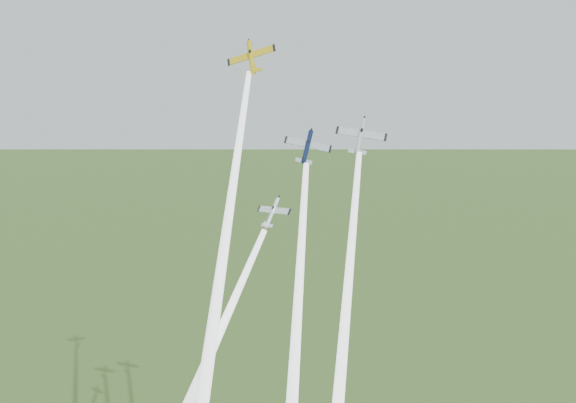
{
  "coord_description": "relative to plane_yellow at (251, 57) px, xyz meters",
  "views": [
    {
      "loc": [
        52.39,
        -104.26,
        112.85
      ],
      "look_at": [
        0.0,
        -6.0,
        92.0
      ],
      "focal_mm": 45.0,
      "sensor_mm": 36.0,
      "label": 1
    }
  ],
  "objects": [
    {
      "name": "plane_navy",
      "position": [
        13.72,
        -5.76,
        -14.15
      ],
      "size": [
        8.06,
        8.32,
        8.11
      ],
      "primitive_type": null,
      "rotation": [
        0.92,
        0.19,
        0.38
      ],
      "color": "#0D183B"
    },
    {
      "name": "smoke_trail_yellow",
      "position": [
        7.76,
        -22.16,
        -30.94
      ],
      "size": [
        16.98,
        43.12,
        58.15
      ],
      "primitive_type": null,
      "rotation": [
        -0.65,
        0.0,
        0.34
      ],
      "color": "white"
    },
    {
      "name": "plane_silver_right",
      "position": [
        20.18,
        0.72,
        -12.73
      ],
      "size": [
        8.97,
        8.45,
        8.45
      ],
      "primitive_type": null,
      "rotation": [
        0.92,
        0.13,
        0.3
      ],
      "color": "silver"
    },
    {
      "name": "plane_silver_low",
      "position": [
        10.42,
        -11.36,
        -24.16
      ],
      "size": [
        7.09,
        5.87,
        6.04
      ],
      "primitive_type": null,
      "rotation": [
        0.92,
        -0.04,
        -0.18
      ],
      "color": "silver"
    },
    {
      "name": "plane_yellow",
      "position": [
        0.0,
        0.0,
        0.0
      ],
      "size": [
        11.68,
        8.17,
        9.97
      ],
      "primitive_type": null,
      "rotation": [
        0.92,
        -0.3,
        0.34
      ],
      "color": "gold"
    },
    {
      "name": "smoke_trail_navy",
      "position": [
        22.08,
        -26.38,
        -43.47
      ],
      "size": [
        18.03,
        40.18,
        54.92
      ],
      "primitive_type": null,
      "rotation": [
        -0.65,
        0.0,
        0.38
      ],
      "color": "white"
    },
    {
      "name": "smoke_trail_silver_low",
      "position": [
        7.09,
        -29.29,
        -48.2
      ],
      "size": [
        8.52,
        34.25,
        44.35
      ],
      "primitive_type": null,
      "rotation": [
        -0.65,
        0.0,
        -0.18
      ],
      "color": "white"
    },
    {
      "name": "smoke_trail_silver_right",
      "position": [
        26.89,
        -21.19,
        -42.93
      ],
      "size": [
        14.97,
        42.51,
        56.67
      ],
      "primitive_type": null,
      "rotation": [
        -0.65,
        0.0,
        0.3
      ],
      "color": "white"
    }
  ]
}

